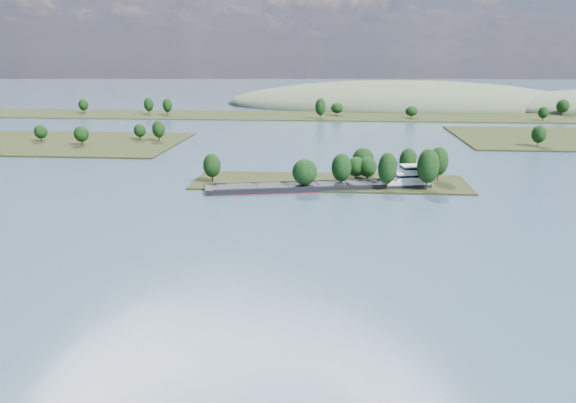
{
  "coord_description": "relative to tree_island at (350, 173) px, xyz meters",
  "views": [
    {
      "loc": [
        2.1,
        -21.68,
        46.66
      ],
      "look_at": [
        -11.02,
        130.0,
        6.0
      ],
      "focal_mm": 35.0,
      "sensor_mm": 36.0,
      "label": 1
    }
  ],
  "objects": [
    {
      "name": "hill_west",
      "position": [
        52.55,
        321.27,
        -4.27
      ],
      "size": [
        320.0,
        160.0,
        44.0
      ],
      "primitive_type": "ellipsoid",
      "color": "#46573C",
      "rests_on": "ground"
    },
    {
      "name": "tree_island",
      "position": [
        0.0,
        0.0,
        0.0
      ],
      "size": [
        100.0,
        33.35,
        15.58
      ],
      "color": "black",
      "rests_on": "ground"
    },
    {
      "name": "back_shoreline",
      "position": [
        -0.68,
        221.0,
        -3.63
      ],
      "size": [
        900.0,
        60.0,
        15.74
      ],
      "color": "black",
      "rests_on": "ground"
    },
    {
      "name": "ground",
      "position": [
        -7.45,
        -58.73,
        -4.27
      ],
      "size": [
        1800.0,
        1800.0,
        0.0
      ],
      "primitive_type": "plane",
      "color": "#324457",
      "rests_on": "ground"
    },
    {
      "name": "cargo_barge",
      "position": [
        -5.37,
        -7.69,
        -2.92
      ],
      "size": [
        79.34,
        26.25,
        10.71
      ],
      "color": "black",
      "rests_on": "ground"
    }
  ]
}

